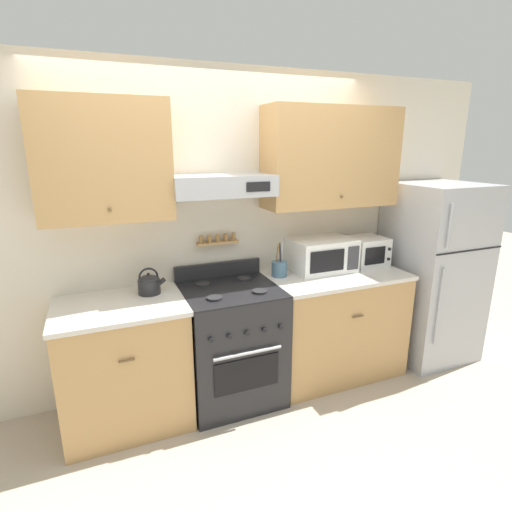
# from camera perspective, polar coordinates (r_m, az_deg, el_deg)

# --- Properties ---
(ground_plane) EXTENTS (16.00, 16.00, 0.00)m
(ground_plane) POSITION_cam_1_polar(r_m,az_deg,el_deg) (3.21, -1.31, -22.27)
(ground_plane) COLOR #B2A38E
(wall_back) EXTENTS (5.20, 0.46, 2.55)m
(wall_back) POSITION_cam_1_polar(r_m,az_deg,el_deg) (3.19, -4.53, 6.68)
(wall_back) COLOR beige
(wall_back) RESTS_ON ground_plane
(counter_left) EXTENTS (0.88, 0.68, 0.92)m
(counter_left) POSITION_cam_1_polar(r_m,az_deg,el_deg) (3.10, -18.23, -14.35)
(counter_left) COLOR tan
(counter_left) RESTS_ON ground_plane
(counter_right) EXTENTS (1.17, 0.68, 0.92)m
(counter_right) POSITION_cam_1_polar(r_m,az_deg,el_deg) (3.61, 10.97, -9.38)
(counter_right) COLOR tan
(counter_right) RESTS_ON ground_plane
(stove_range) EXTENTS (0.72, 0.70, 1.04)m
(stove_range) POSITION_cam_1_polar(r_m,az_deg,el_deg) (3.21, -3.52, -12.32)
(stove_range) COLOR #232326
(stove_range) RESTS_ON ground_plane
(refrigerator) EXTENTS (0.75, 0.75, 1.64)m
(refrigerator) POSITION_cam_1_polar(r_m,az_deg,el_deg) (4.09, 23.84, -2.08)
(refrigerator) COLOR #ADAFB5
(refrigerator) RESTS_ON ground_plane
(tea_kettle) EXTENTS (0.20, 0.16, 0.20)m
(tea_kettle) POSITION_cam_1_polar(r_m,az_deg,el_deg) (3.01, -15.00, -3.84)
(tea_kettle) COLOR #232326
(tea_kettle) RESTS_ON counter_left
(microwave) EXTENTS (0.52, 0.40, 0.28)m
(microwave) POSITION_cam_1_polar(r_m,az_deg,el_deg) (3.48, 9.29, 0.24)
(microwave) COLOR white
(microwave) RESTS_ON counter_right
(utensil_crock) EXTENTS (0.13, 0.13, 0.28)m
(utensil_crock) POSITION_cam_1_polar(r_m,az_deg,el_deg) (3.29, 3.35, -1.74)
(utensil_crock) COLOR slate
(utensil_crock) RESTS_ON counter_right
(toaster_oven) EXTENTS (0.32, 0.32, 0.25)m
(toaster_oven) POSITION_cam_1_polar(r_m,az_deg,el_deg) (3.72, 15.47, 0.68)
(toaster_oven) COLOR white
(toaster_oven) RESTS_ON counter_right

